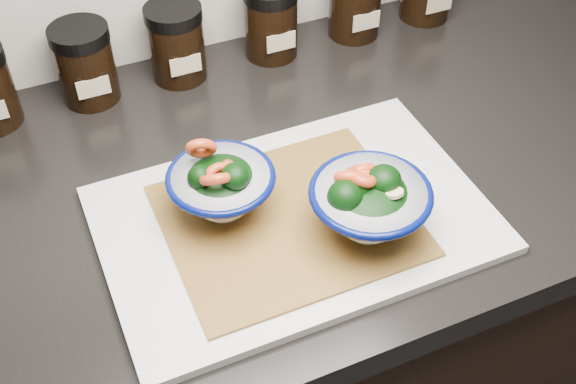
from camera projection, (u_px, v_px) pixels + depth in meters
name	position (u px, v px, depth m)	size (l,w,h in m)	color
cabinet	(318.00, 349.00, 1.28)	(3.43, 0.58, 0.86)	black
countertop	(328.00, 162.00, 0.96)	(3.50, 0.60, 0.04)	black
cutting_board	(294.00, 219.00, 0.85)	(0.45, 0.30, 0.01)	silver
bamboo_mat	(288.00, 220.00, 0.84)	(0.28, 0.24, 0.00)	#A97832
bowl_left	(221.00, 187.00, 0.82)	(0.13, 0.13, 0.10)	white
bowl_right	(368.00, 203.00, 0.80)	(0.14, 0.14, 0.10)	white
spice_jar_b	(85.00, 64.00, 0.99)	(0.08, 0.08, 0.11)	black
spice_jar_c	(176.00, 43.00, 1.03)	(0.08, 0.08, 0.11)	black
spice_jar_d	(271.00, 21.00, 1.07)	(0.08, 0.08, 0.11)	black
spice_jar_e	(355.00, 1.00, 1.11)	(0.08, 0.08, 0.11)	black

